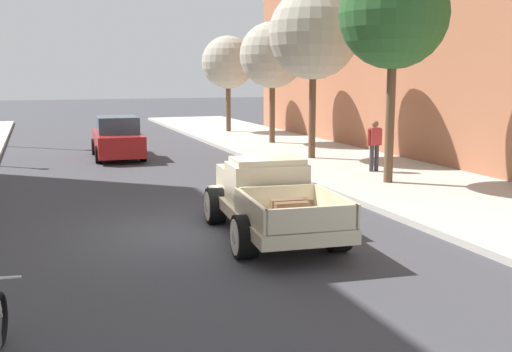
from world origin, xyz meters
TOP-DOWN VIEW (x-y plane):
  - ground_plane at (0.00, 0.00)m, footprint 140.00×140.00m
  - sidewalk_right at (7.25, 0.00)m, footprint 5.50×64.00m
  - hotrod_truck_cream at (1.37, -0.56)m, footprint 2.45×5.03m
  - car_background_red at (-0.10, 12.21)m, footprint 1.99×4.36m
  - pedestrian_sidewalk_right at (7.21, 5.06)m, footprint 0.53×0.22m
  - street_tree_nearest at (6.56, 3.16)m, footprint 3.10×3.10m
  - street_tree_second at (6.67, 8.70)m, footprint 3.32×3.32m
  - street_tree_third at (7.15, 14.07)m, footprint 2.97×2.97m
  - street_tree_farthest at (6.90, 20.09)m, footprint 2.85×2.85m

SIDE VIEW (x-z plane):
  - ground_plane at x=0.00m, z-range 0.00..0.00m
  - sidewalk_right at x=7.25m, z-range 0.00..0.15m
  - hotrod_truck_cream at x=1.37m, z-range -0.04..1.54m
  - car_background_red at x=-0.10m, z-range -0.06..1.59m
  - pedestrian_sidewalk_right at x=7.21m, z-range 0.26..1.91m
  - street_tree_farthest at x=6.90m, z-range 1.29..6.46m
  - street_tree_third at x=7.15m, z-range 1.37..6.83m
  - street_tree_second at x=6.67m, z-range 1.59..7.82m
  - street_tree_nearest at x=6.56m, z-range 1.75..8.11m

